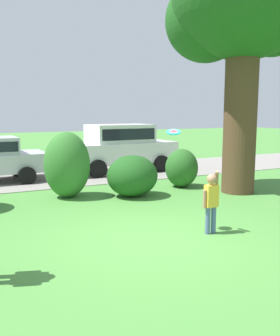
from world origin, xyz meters
TOP-DOWN VIEW (x-y plane):
  - ground_plane at (0.00, 0.00)m, footprint 80.00×80.00m
  - driveway_strip at (0.00, 7.72)m, footprint 28.00×4.40m
  - oak_tree_large at (4.34, 2.77)m, footprint 4.32×4.33m
  - shrub_centre_left at (-0.50, 4.25)m, footprint 1.30×1.23m
  - shrub_centre at (1.20, 3.52)m, footprint 1.49×1.35m
  - shrub_centre_right at (3.23, 4.06)m, footprint 1.06×1.05m
  - parked_suv at (2.71, 7.85)m, footprint 4.79×2.29m
  - child_thrower at (1.16, -0.21)m, footprint 0.46×0.26m
  - frisbee at (0.56, 0.26)m, footprint 0.29×0.28m

SIDE VIEW (x-z plane):
  - ground_plane at x=0.00m, z-range 0.00..0.00m
  - driveway_strip at x=0.00m, z-range 0.00..0.02m
  - shrub_centre at x=1.20m, z-range 0.00..1.19m
  - shrub_centre_right at x=3.23m, z-range 0.00..1.24m
  - child_thrower at x=1.16m, z-range 0.07..1.36m
  - shrub_centre_left at x=-0.50m, z-range 0.00..1.87m
  - parked_suv at x=2.71m, z-range 0.12..2.04m
  - frisbee at x=0.56m, z-range 1.95..2.10m
  - oak_tree_large at x=4.34m, z-range 1.64..9.08m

